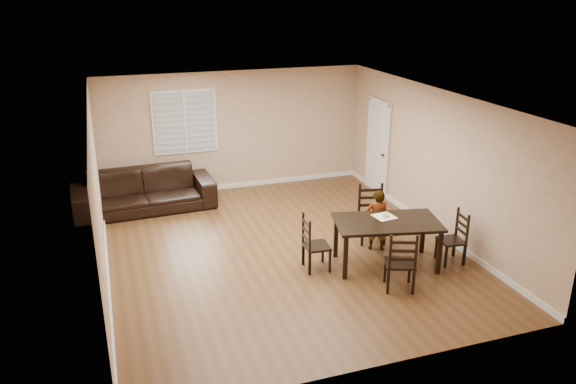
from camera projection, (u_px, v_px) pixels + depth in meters
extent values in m
plane|color=brown|center=(282.00, 249.00, 10.02)|extent=(7.00, 7.00, 0.00)
cube|color=#D1AE8D|center=(234.00, 131.00, 12.67)|extent=(6.00, 0.04, 2.70)
cube|color=#D1AE8D|center=(377.00, 270.00, 6.44)|extent=(6.00, 0.04, 2.70)
cube|color=#D1AE8D|center=(98.00, 198.00, 8.66)|extent=(0.04, 7.00, 2.70)
cube|color=#D1AE8D|center=(435.00, 161.00, 10.46)|extent=(0.04, 7.00, 2.70)
cube|color=white|center=(282.00, 99.00, 9.09)|extent=(6.00, 7.00, 0.04)
cube|color=white|center=(185.00, 122.00, 12.19)|extent=(1.40, 0.08, 1.40)
cube|color=white|center=(378.00, 148.00, 12.52)|extent=(0.06, 0.94, 2.05)
cylinder|color=#332114|center=(383.00, 155.00, 12.27)|extent=(0.06, 0.06, 0.02)
cube|color=white|center=(236.00, 185.00, 13.11)|extent=(6.00, 0.03, 0.10)
cube|color=white|center=(108.00, 273.00, 9.11)|extent=(0.03, 7.00, 0.10)
cube|color=white|center=(428.00, 225.00, 10.90)|extent=(0.03, 7.00, 0.10)
cube|color=black|center=(387.00, 222.00, 9.21)|extent=(1.87, 1.30, 0.05)
cube|color=black|center=(345.00, 258.00, 8.89)|extent=(0.08, 0.08, 0.75)
cube|color=black|center=(439.00, 253.00, 9.05)|extent=(0.08, 0.08, 0.75)
cube|color=black|center=(336.00, 237.00, 9.64)|extent=(0.08, 0.08, 0.75)
cube|color=black|center=(423.00, 233.00, 9.80)|extent=(0.08, 0.08, 0.75)
cube|color=black|center=(372.00, 218.00, 10.21)|extent=(0.57, 0.55, 0.04)
cube|color=black|center=(370.00, 210.00, 10.38)|extent=(0.47, 0.16, 1.05)
cube|color=black|center=(362.00, 235.00, 10.10)|extent=(0.05, 0.05, 0.43)
cube|color=black|center=(385.00, 234.00, 10.13)|extent=(0.05, 0.05, 0.43)
cube|color=black|center=(358.00, 226.00, 10.46)|extent=(0.05, 0.05, 0.43)
cube|color=black|center=(380.00, 226.00, 10.49)|extent=(0.05, 0.05, 0.43)
cube|color=black|center=(400.00, 263.00, 8.60)|extent=(0.56, 0.54, 0.04)
cube|color=black|center=(402.00, 265.00, 8.41)|extent=(0.43, 0.19, 0.98)
cube|color=black|center=(409.00, 271.00, 8.84)|extent=(0.05, 0.05, 0.40)
cube|color=black|center=(385.00, 271.00, 8.85)|extent=(0.05, 0.05, 0.40)
cube|color=black|center=(413.00, 282.00, 8.51)|extent=(0.05, 0.05, 0.40)
cube|color=black|center=(388.00, 282.00, 8.52)|extent=(0.05, 0.05, 0.40)
cube|color=black|center=(317.00, 246.00, 9.21)|extent=(0.42, 0.45, 0.04)
cube|color=black|center=(306.00, 244.00, 9.15)|extent=(0.07, 0.43, 0.95)
cube|color=black|center=(330.00, 261.00, 9.16)|extent=(0.04, 0.04, 0.39)
cube|color=black|center=(323.00, 252.00, 9.50)|extent=(0.04, 0.04, 0.39)
cube|color=black|center=(310.00, 264.00, 9.08)|extent=(0.04, 0.04, 0.39)
cube|color=black|center=(303.00, 254.00, 9.41)|extent=(0.04, 0.04, 0.39)
cube|color=black|center=(451.00, 241.00, 9.45)|extent=(0.43, 0.45, 0.04)
cube|color=black|center=(461.00, 236.00, 9.46)|extent=(0.08, 0.41, 0.92)
cube|color=black|center=(436.00, 248.00, 9.65)|extent=(0.04, 0.04, 0.38)
cube|color=black|center=(446.00, 257.00, 9.32)|extent=(0.04, 0.04, 0.38)
cube|color=black|center=(454.00, 246.00, 9.71)|extent=(0.04, 0.04, 0.38)
cube|color=black|center=(464.00, 255.00, 9.38)|extent=(0.04, 0.04, 0.38)
imported|color=gray|center=(377.00, 220.00, 9.86)|extent=(0.47, 0.38, 1.12)
cube|color=beige|center=(384.00, 217.00, 9.38)|extent=(0.37, 0.37, 0.00)
torus|color=gold|center=(386.00, 215.00, 9.37)|extent=(0.11, 0.11, 0.04)
torus|color=white|center=(386.00, 215.00, 9.37)|extent=(0.10, 0.10, 0.02)
imported|color=black|center=(144.00, 191.00, 11.68)|extent=(2.92, 1.26, 0.84)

